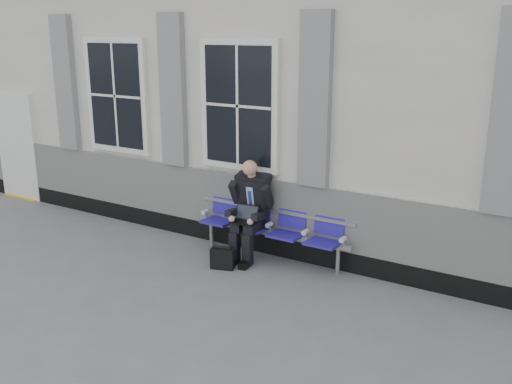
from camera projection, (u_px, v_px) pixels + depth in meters
The scene contains 5 objects.
ground at pixel (164, 274), 8.09m from camera, with size 70.00×70.00×0.00m, color slate.
station_building at pixel (283, 94), 10.33m from camera, with size 14.40×4.40×4.49m.
bench at pixel (271, 223), 8.52m from camera, with size 2.60×0.47×0.91m.
businessman at pixel (250, 206), 8.48m from camera, with size 0.65×0.87×1.51m.
briefcase at pixel (222, 258), 8.23m from camera, with size 0.37×0.24×0.35m.
Camera 1 is at (5.01, -5.67, 3.35)m, focal length 40.00 mm.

